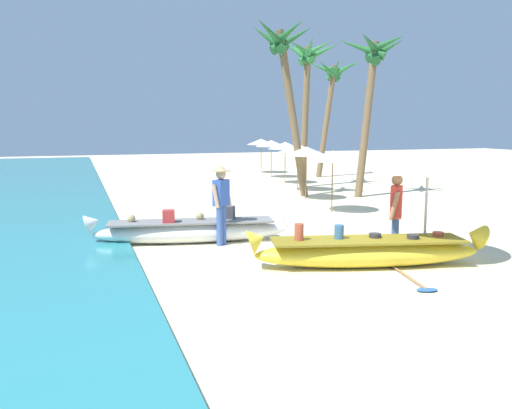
# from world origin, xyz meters

# --- Properties ---
(ground_plane) EXTENTS (80.00, 80.00, 0.00)m
(ground_plane) POSITION_xyz_m (0.00, 0.00, 0.00)
(ground_plane) COLOR beige
(boat_yellow_foreground) EXTENTS (4.68, 1.81, 0.86)m
(boat_yellow_foreground) POSITION_xyz_m (0.40, -0.32, 0.30)
(boat_yellow_foreground) COLOR yellow
(boat_yellow_foreground) RESTS_ON ground
(boat_white_midground) EXTENTS (4.77, 1.45, 0.81)m
(boat_white_midground) POSITION_xyz_m (-2.34, 2.80, 0.29)
(boat_white_midground) COLOR white
(boat_white_midground) RESTS_ON ground
(person_vendor_hatted) EXTENTS (0.55, 0.50, 1.81)m
(person_vendor_hatted) POSITION_xyz_m (-1.76, 2.33, 1.05)
(person_vendor_hatted) COLOR #3D5BA8
(person_vendor_hatted) RESTS_ON ground
(person_tourist_customer) EXTENTS (0.50, 0.56, 1.71)m
(person_tourist_customer) POSITION_xyz_m (1.25, 0.06, 0.96)
(person_tourist_customer) COLOR #3D5BA8
(person_tourist_customer) RESTS_ON ground
(patio_umbrella_large) EXTENTS (2.19, 2.19, 2.15)m
(patio_umbrella_large) POSITION_xyz_m (1.74, -0.25, 1.95)
(patio_umbrella_large) COLOR #B7B7BC
(patio_umbrella_large) RESTS_ON ground
(parasol_row_0) EXTENTS (1.60, 1.60, 1.91)m
(parasol_row_0) POSITION_xyz_m (2.65, 5.55, 1.75)
(parasol_row_0) COLOR #8E6B47
(parasol_row_0) RESTS_ON ground
(parasol_row_1) EXTENTS (1.60, 1.60, 1.91)m
(parasol_row_1) POSITION_xyz_m (3.08, 8.43, 1.75)
(parasol_row_1) COLOR #8E6B47
(parasol_row_1) RESTS_ON ground
(parasol_row_2) EXTENTS (1.60, 1.60, 1.91)m
(parasol_row_2) POSITION_xyz_m (3.79, 10.82, 1.75)
(parasol_row_2) COLOR #8E6B47
(parasol_row_2) RESTS_ON ground
(parasol_row_3) EXTENTS (1.60, 1.60, 1.91)m
(parasol_row_3) POSITION_xyz_m (4.33, 13.53, 1.75)
(parasol_row_3) COLOR #8E6B47
(parasol_row_3) RESTS_ON ground
(parasol_row_4) EXTENTS (1.60, 1.60, 1.91)m
(parasol_row_4) POSITION_xyz_m (4.69, 16.31, 1.75)
(parasol_row_4) COLOR #8E6B47
(parasol_row_4) RESTS_ON ground
(parasol_row_5) EXTENTS (1.60, 1.60, 1.91)m
(parasol_row_5) POSITION_xyz_m (5.07, 18.93, 1.75)
(parasol_row_5) COLOR #8E6B47
(parasol_row_5) RESTS_ON ground
(palm_tree_tall_inland) EXTENTS (2.64, 2.65, 6.37)m
(palm_tree_tall_inland) POSITION_xyz_m (2.48, 9.18, 4.95)
(palm_tree_tall_inland) COLOR brown
(palm_tree_tall_inland) RESTS_ON ground
(palm_tree_leaning_seaward) EXTENTS (2.62, 2.70, 6.29)m
(palm_tree_leaning_seaward) POSITION_xyz_m (4.67, 11.94, 5.08)
(palm_tree_leaning_seaward) COLOR brown
(palm_tree_leaning_seaward) RESTS_ON ground
(palm_tree_mid_cluster) EXTENTS (2.51, 2.65, 6.01)m
(palm_tree_mid_cluster) POSITION_xyz_m (5.66, 8.40, 4.74)
(palm_tree_mid_cluster) COLOR brown
(palm_tree_mid_cluster) RESTS_ON ground
(palm_tree_far_behind) EXTENTS (2.51, 2.41, 6.01)m
(palm_tree_far_behind) POSITION_xyz_m (7.83, 15.77, 4.86)
(palm_tree_far_behind) COLOR brown
(palm_tree_far_behind) RESTS_ON ground
(paddle) EXTENTS (0.51, 1.62, 0.05)m
(paddle) POSITION_xyz_m (0.62, -1.50, 0.03)
(paddle) COLOR #8E6B47
(paddle) RESTS_ON ground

